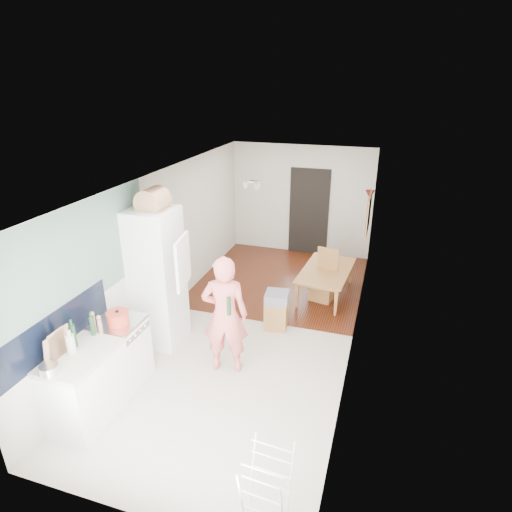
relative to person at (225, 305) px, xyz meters
The scene contains 32 objects.
room_shell 1.17m from the person, 87.76° to the left, with size 3.20×7.00×2.50m, color silver, non-canonical shape.
floor 1.54m from the person, 87.76° to the left, with size 3.20×7.00×0.01m, color beige.
wood_floor_overlay 3.16m from the person, 89.14° to the left, with size 3.20×3.30×0.01m, color #542811.
sage_wall_panel 1.95m from the person, 151.08° to the right, with size 0.02×3.00×1.30m, color slate.
tile_splashback 2.09m from the person, 137.66° to the right, with size 0.02×1.90×0.50m, color black.
doorway_recess 4.63m from the person, 86.97° to the left, with size 0.90×0.04×2.00m, color black.
base_cabinet 1.97m from the person, 131.80° to the right, with size 0.60×0.90×0.86m, color white.
worktop 1.89m from the person, 131.80° to the right, with size 0.62×0.92×0.06m, color beige.
range_cooker 1.53m from the person, 152.49° to the right, with size 0.60×0.60×0.88m, color white.
cooker_top 1.42m from the person, 152.49° to the right, with size 0.60×0.60×0.04m, color silver.
fridge_housing 1.28m from the person, 163.35° to the left, with size 0.66×0.66×2.15m, color white.
fridge_door 0.81m from the person, behind, with size 0.56×0.04×0.70m, color white.
fridge_interior 1.12m from the person, 158.17° to the left, with size 0.02×0.52×0.66m, color white.
pinboard 3.49m from the person, 61.93° to the left, with size 0.03×0.90×0.70m, color tan.
pinboard_frame 3.49m from the person, 62.15° to the left, with size 0.01×0.94×0.74m, color #AD7836.
wall_sconce 4.09m from the person, 66.79° to the left, with size 0.18×0.18×0.16m, color maroon.
person is the anchor object (origin of this frame).
dining_table 2.92m from the person, 68.76° to the left, with size 1.30×0.72×0.46m, color #AD7836.
dining_chair 2.70m from the person, 68.58° to the left, with size 0.40×0.40×0.96m, color #AD7836, non-canonical shape.
stool 1.54m from the person, 72.50° to the left, with size 0.36×0.36×0.47m, color #AD7836, non-canonical shape.
grey_drape 1.41m from the person, 72.45° to the left, with size 0.37×0.37×0.17m, color gray.
drying_rack 2.40m from the person, 59.42° to the right, with size 0.40×0.36×0.77m, color white, non-canonical shape.
bread_bin 1.75m from the person, 162.06° to the left, with size 0.41×0.39×0.21m, color tan, non-canonical shape.
red_casserole 1.38m from the person, 149.97° to the right, with size 0.29×0.29×0.17m, color #DA412D.
steel_pan 2.21m from the person, 126.39° to the right, with size 0.21×0.21×0.10m, color silver.
held_bottle 0.21m from the person, 50.72° to the right, with size 0.06×0.06×0.26m, color #1B4021.
bottle_a 1.89m from the person, 137.18° to the right, with size 0.07×0.07×0.29m, color #1B4021.
bottle_b 1.68m from the person, 143.10° to the right, with size 0.06×0.06×0.25m, color #1B4021.
bottle_c 1.93m from the person, 133.43° to the right, with size 0.10×0.10×0.24m, color beige.
pepper_mill_front 1.67m from the person, 145.11° to the right, with size 0.06×0.06×0.22m, color tan.
pepper_mill_back 1.59m from the person, 143.48° to the right, with size 0.05×0.05×0.19m, color tan.
chopping_boards 2.09m from the person, 131.91° to the right, with size 0.04×0.28×0.37m, color tan, non-canonical shape.
Camera 1 is at (1.88, -5.82, 3.86)m, focal length 30.00 mm.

